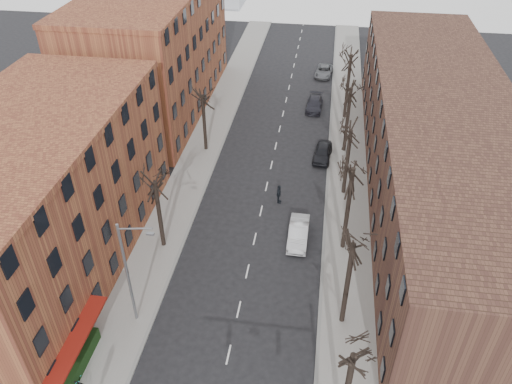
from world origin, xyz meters
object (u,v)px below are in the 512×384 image
at_px(parked_car_near, 323,153).
at_px(parked_car_mid, 315,104).
at_px(bicycle, 73,382).
at_px(silver_sedan, 298,233).

relative_size(parked_car_near, parked_car_mid, 0.93).
height_order(parked_car_near, bicycle, parked_car_near).
height_order(silver_sedan, bicycle, silver_sedan).
bearing_deg(parked_car_mid, parked_car_near, -80.23).
xyz_separation_m(parked_car_near, bicycle, (-14.57, -30.00, -0.11)).
bearing_deg(bicycle, silver_sedan, -32.22).
xyz_separation_m(silver_sedan, parked_car_near, (1.55, 13.64, -0.02)).
bearing_deg(silver_sedan, bicycle, -128.26).
bearing_deg(parked_car_near, bicycle, -110.66).
bearing_deg(parked_car_near, silver_sedan, -91.23).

